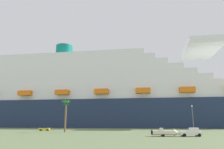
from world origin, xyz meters
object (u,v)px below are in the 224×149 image
at_px(street_lamp, 193,115).
at_px(parked_car_yellow_taxi, 45,129).
at_px(cruise_ship, 103,98).
at_px(palm_tree, 66,107).
at_px(small_boat_on_trailer, 166,133).
at_px(pickup_truck, 191,132).

bearing_deg(street_lamp, parked_car_yellow_taxi, 172.48).
bearing_deg(cruise_ship, palm_tree, -92.07).
distance_m(small_boat_on_trailer, parked_car_yellow_taxi, 53.16).
distance_m(palm_tree, street_lamp, 45.08).
relative_size(cruise_ship, palm_tree, 20.59).
height_order(small_boat_on_trailer, palm_tree, palm_tree).
bearing_deg(street_lamp, palm_tree, -177.86).
bearing_deg(cruise_ship, pickup_truck, -62.73).
distance_m(palm_tree, parked_car_yellow_taxi, 17.41).
distance_m(pickup_truck, palm_tree, 44.18).
height_order(small_boat_on_trailer, street_lamp, street_lamp).
distance_m(pickup_truck, small_boat_on_trailer, 6.38).
height_order(pickup_truck, street_lamp, street_lamp).
distance_m(small_boat_on_trailer, street_lamp, 21.89).
relative_size(cruise_ship, street_lamp, 26.07).
xyz_separation_m(cruise_ship, parked_car_yellow_taxi, (-14.44, -49.10, -17.66)).
distance_m(street_lamp, parked_car_yellow_taxi, 58.00).
relative_size(street_lamp, parked_car_yellow_taxi, 2.08).
bearing_deg(pickup_truck, street_lamp, 75.62).
bearing_deg(street_lamp, pickup_truck, -104.38).
xyz_separation_m(palm_tree, parked_car_yellow_taxi, (-12.33, 9.24, -8.10)).
bearing_deg(pickup_truck, palm_tree, 158.42).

